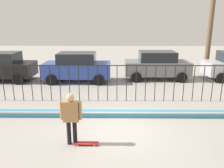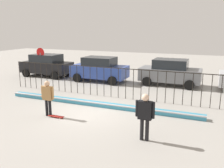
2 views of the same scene
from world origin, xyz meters
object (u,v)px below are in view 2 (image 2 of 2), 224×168
Objects in this scene: camera_operator at (145,113)px; parked_car_blue at (100,69)px; parked_car_gray at (170,72)px; stop_sign at (41,59)px; skateboarder at (48,95)px; parked_car_black at (47,65)px; skateboard at (56,116)px.

camera_operator is 10.61m from parked_car_blue.
parked_car_gray is 1.72× the size of stop_sign.
stop_sign is (-11.02, 8.12, 0.54)m from camera_operator.
parked_car_black is at bearing 110.65° from skateboarder.
parked_car_gray reaches higher than skateboarder.
parked_car_blue is 5.35m from parked_car_gray.
parked_car_blue is at bearing -175.23° from parked_car_gray.
parked_car_blue and parked_car_gray have the same top height.
skateboarder is 9.57m from stop_sign.
stop_sign is (-6.57, 7.39, 1.56)m from skateboard.
skateboard is at bearing -7.15° from camera_operator.
camera_operator reaches higher than skateboard.
parked_car_gray is at bearing 5.82° from parked_car_blue.
parked_car_black and parked_car_blue have the same top height.
stop_sign is (-5.05, -0.65, 0.64)m from parked_car_blue.
stop_sign is (0.03, -0.77, 0.64)m from parked_car_black.
skateboarder is at bearing -6.99° from camera_operator.
parked_car_black is at bearing 92.12° from stop_sign.
parked_car_black is at bearing -179.65° from parked_car_gray.
parked_car_black reaches higher than skateboarder.
parked_car_black is (-11.04, 8.90, -0.10)m from camera_operator.
parked_car_blue is (-1.53, 8.04, 0.91)m from skateboard.
parked_car_gray is (5.30, 0.72, 0.00)m from parked_car_blue.
parked_car_black is 1.72× the size of stop_sign.
stop_sign reaches higher than parked_car_black.
parked_car_black is 1.00× the size of parked_car_blue.
stop_sign reaches higher than skateboard.
parked_car_gray is 10.46m from stop_sign.
skateboarder is 0.40× the size of parked_car_gray.
parked_car_blue is at bearing 81.14° from skateboarder.
skateboarder is 4.95m from camera_operator.
parked_car_black is 1.00× the size of parked_car_gray.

